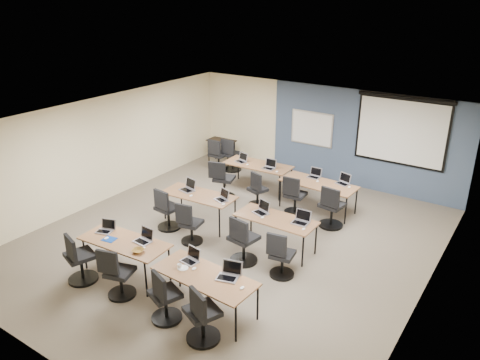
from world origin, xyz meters
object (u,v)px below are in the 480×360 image
Objects in this scene: training_table_back_left at (258,166)px; task_chair_4 at (167,212)px; training_table_front_right at (205,277)px; laptop_8 at (242,160)px; task_chair_5 at (190,227)px; laptop_9 at (269,166)px; task_chair_7 at (281,258)px; laptop_10 at (314,175)px; task_chair_3 at (202,319)px; laptop_0 at (106,229)px; projector_screen at (402,127)px; task_chair_6 at (243,244)px; training_table_back_right at (318,185)px; training_table_mid_right at (276,220)px; task_chair_9 at (257,192)px; laptop_1 at (144,238)px; laptop_7 at (301,220)px; spare_chair_b at (218,158)px; task_chair_10 at (294,199)px; laptop_5 at (222,197)px; laptop_6 at (262,210)px; laptop_2 at (191,258)px; laptop_11 at (344,181)px; laptop_4 at (188,187)px; task_chair_2 at (164,300)px; task_chair_0 at (79,262)px; whiteboard at (312,129)px; training_table_mid_left at (199,196)px; laptop_3 at (229,274)px; task_chair_11 at (331,210)px; task_chair_1 at (118,277)px; spare_chair_a at (231,157)px.

training_table_back_left is 3.17m from task_chair_4.
training_table_front_right is 5.88× the size of laptop_8.
laptop_9 is at bearing 79.06° from task_chair_5.
laptop_10 is (-0.94, 3.38, 0.39)m from task_chair_7.
laptop_0 is at bearing -170.62° from task_chair_3.
projector_screen is 2.30× the size of task_chair_6.
training_table_back_right is 3.74m from task_chair_4.
task_chair_9 is (-1.44, 1.58, -0.29)m from training_table_mid_right.
training_table_front_right is 1.67m from laptop_1.
spare_chair_b is at bearing 143.42° from laptop_7.
training_table_front_right is 5.60× the size of laptop_1.
training_table_back_right is 4.70m from laptop_1.
laptop_7 is 1.91m from task_chair_10.
task_chair_4 reaches higher than laptop_5.
task_chair_7 is at bearing -24.38° from laptop_6.
training_table_back_right is at bearing 93.38° from task_chair_7.
laptop_5 is at bearing -165.16° from laptop_6.
laptop_2 is 4.00m from task_chair_9.
laptop_6 is at bearing -90.74° from laptop_11.
laptop_2 is 3.98m from task_chair_10.
laptop_4 reaches higher than training_table_back_right.
laptop_10 is (0.00, 5.59, 0.38)m from task_chair_2.
laptop_1 is at bearing 64.08° from task_chair_0.
laptop_1 reaches higher than task_chair_5.
task_chair_4 is at bearing -104.25° from whiteboard.
task_chair_7 reaches higher than training_table_mid_left.
training_table_mid_right is 2.73m from laptop_1.
laptop_10 is at bearing 15.66° from laptop_8.
task_chair_2 reaches higher than training_table_front_right.
task_chair_10 is (2.02, 4.06, -0.37)m from laptop_0.
task_chair_0 is (-0.41, -5.62, -0.26)m from training_table_back_left.
training_table_mid_left is at bearing -101.67° from laptop_9.
laptop_3 is 3.90m from task_chair_11.
laptop_0 is at bearing 130.10° from task_chair_1.
training_table_back_right is (-0.08, 2.24, 0.00)m from training_table_mid_right.
laptop_3 is 3.07m from laptop_5.
task_chair_0 is 3.39× the size of laptop_10.
laptop_1 is (0.43, -4.74, 0.11)m from training_table_back_left.
task_chair_1 reaches higher than training_table_mid_left.
laptop_1 is 4.77m from laptop_8.
training_table_mid_right is 1.79m from task_chair_10.
task_chair_4 is at bearing 152.48° from task_chair_2.
whiteboard reaches higher than task_chair_11.
laptop_8 is (-0.49, -0.06, 0.10)m from training_table_back_left.
spare_chair_b is (-4.98, -1.17, -1.46)m from projector_screen.
task_chair_0 reaches higher than laptop_9.
task_chair_11 is (3.05, 3.94, -0.36)m from laptop_0.
spare_chair_a is at bearing 151.65° from laptop_6.
training_table_front_right is at bearing -70.20° from training_table_back_left.
laptop_11 is 4.25m from spare_chair_b.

